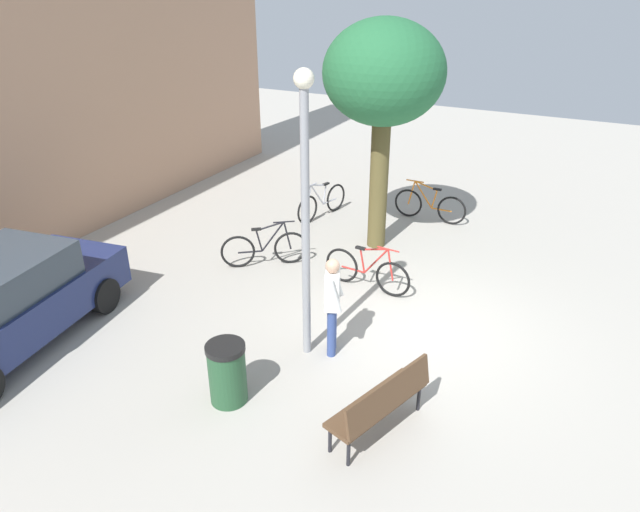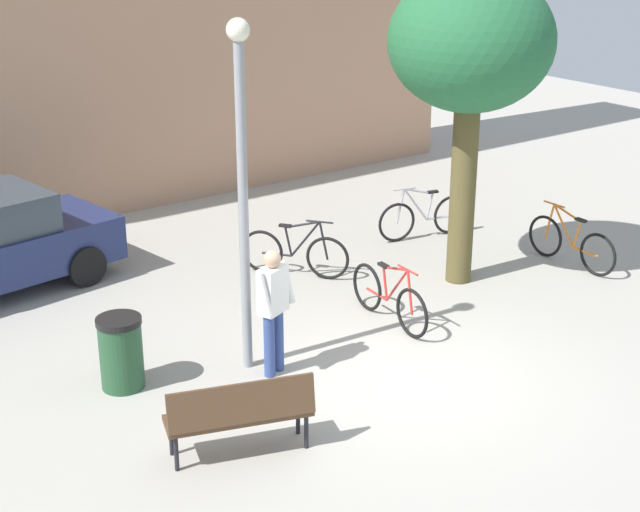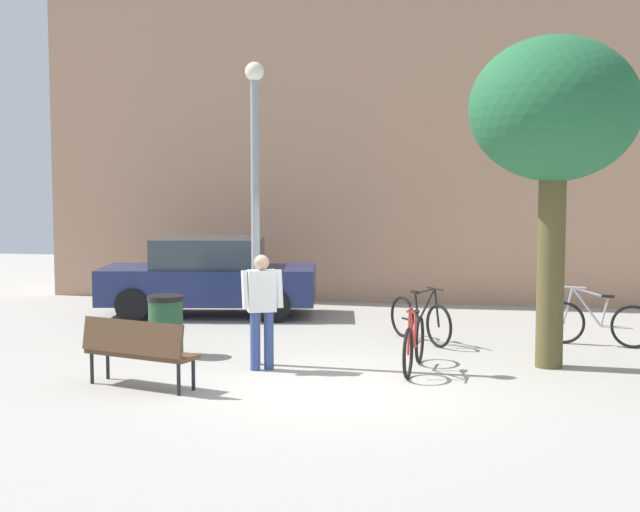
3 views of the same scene
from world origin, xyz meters
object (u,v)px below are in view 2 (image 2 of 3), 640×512
Objects in this scene: plaza_tree at (471,46)px; bicycle_black at (295,253)px; lamppost at (242,170)px; bicycle_silver at (424,217)px; park_bench at (240,411)px; person_by_lamppost at (273,304)px; bicycle_orange at (571,243)px; trash_bin at (121,352)px; bicycle_red at (389,298)px.

plaza_tree is 3.26× the size of bicycle_black.
lamppost is 3.01× the size of bicycle_black.
lamppost is 2.50× the size of bicycle_silver.
park_bench is 0.35× the size of plaza_tree.
plaza_tree is (4.10, 0.90, 2.70)m from person_by_lamppost.
park_bench is 7.57m from bicycle_orange.
trash_bin is (-3.84, -1.78, 0.09)m from bicycle_black.
lamppost is 0.93× the size of plaza_tree.
bicycle_orange is 1.93× the size of trash_bin.
park_bench is 5.28m from bicycle_black.
lamppost is 3.24m from bicycle_red.
bicycle_black is at bearing 149.56° from bicycle_orange.
bicycle_orange is at bearing -30.44° from bicycle_black.
park_bench is 0.92× the size of bicycle_red.
bicycle_red is 1.02× the size of bicycle_silver.
person_by_lamppost is 0.92× the size of bicycle_orange.
bicycle_black is at bearing 24.90° from trash_bin.
bicycle_silver is at bearing 2.84° from bicycle_black.
bicycle_silver is at bearing 40.51° from bicycle_red.
bicycle_black reaches higher than park_bench.
trash_bin is at bearing 155.02° from person_by_lamppost.
park_bench is (-1.36, -1.39, -0.42)m from person_by_lamppost.
bicycle_orange is 2.65m from bicycle_silver.
bicycle_orange is 3.86m from bicycle_red.
bicycle_black and bicycle_silver have the same top height.
lamppost is at bearing 178.58° from bicycle_red.
park_bench is at bearing -80.52° from trash_bin.
plaza_tree is at bearing 17.03° from bicycle_red.
person_by_lamppost is at bearing 45.63° from park_bench.
trash_bin is (-5.82, -0.10, -3.20)m from plaza_tree.
bicycle_silver is at bearing 28.64° from person_by_lamppost.
bicycle_black is at bearing -177.16° from bicycle_silver.
bicycle_black and bicycle_red have the same top height.
lamppost is 2.66× the size of park_bench.
lamppost is at bearing -155.44° from bicycle_silver.
bicycle_orange is at bearing -0.72° from lamppost.
bicycle_red is 3.92m from trash_bin.
bicycle_red is at bearing -162.97° from plaza_tree.
plaza_tree is at bearing 22.75° from park_bench.
person_by_lamppost is at bearing -177.27° from bicycle_orange.
bicycle_silver is at bearing 15.98° from trash_bin.
trash_bin is (-0.37, 2.19, -0.07)m from park_bench.
plaza_tree is at bearing -116.19° from bicycle_silver.
plaza_tree is 3.86m from bicycle_red.
bicycle_silver is at bearing 32.93° from park_bench.
lamppost is at bearing 55.96° from park_bench.
bicycle_silver is (6.35, 4.12, -0.16)m from park_bench.
bicycle_silver is (2.83, 2.42, 0.00)m from bicycle_red.
person_by_lamppost reaches higher than trash_bin.
lamppost reaches higher than bicycle_black.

